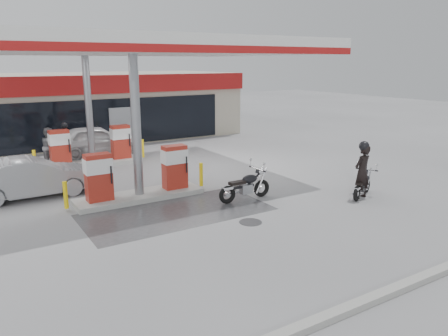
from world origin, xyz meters
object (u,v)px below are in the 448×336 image
(biker_walking, at_px, (66,142))
(pump_island_near, at_px, (139,179))
(biker_main, at_px, (362,172))
(sedan_white, at_px, (96,140))
(pump_island_far, at_px, (92,150))
(attendant, at_px, (50,147))
(main_motorcycle, at_px, (362,185))
(parked_motorcycle, at_px, (246,187))
(hatchback_silver, at_px, (32,178))

(biker_walking, bearing_deg, pump_island_near, -83.76)
(biker_main, distance_m, sedan_white, 13.62)
(pump_island_far, relative_size, attendant, 2.88)
(pump_island_near, distance_m, attendant, 7.20)
(pump_island_near, bearing_deg, main_motorcycle, -29.91)
(parked_motorcycle, xyz_separation_m, hatchback_silver, (-6.28, 4.31, 0.24))
(biker_main, relative_size, biker_walking, 1.13)
(main_motorcycle, bearing_deg, biker_walking, 96.55)
(sedan_white, distance_m, hatchback_silver, 7.20)
(pump_island_near, xyz_separation_m, biker_main, (6.75, -4.06, 0.25))
(pump_island_near, relative_size, biker_main, 2.67)
(pump_island_near, distance_m, biker_main, 7.88)
(main_motorcycle, bearing_deg, attendant, 102.60)
(biker_main, height_order, attendant, biker_main)
(hatchback_silver, distance_m, biker_walking, 6.50)
(pump_island_near, height_order, sedan_white, pump_island_near)
(attendant, bearing_deg, parked_motorcycle, -135.00)
(biker_main, bearing_deg, attendant, -60.16)
(main_motorcycle, height_order, biker_main, biker_main)
(hatchback_silver, bearing_deg, biker_walking, -22.59)
(pump_island_near, relative_size, parked_motorcycle, 2.45)
(sedan_white, bearing_deg, attendant, 118.64)
(pump_island_far, height_order, biker_main, biker_main)
(parked_motorcycle, bearing_deg, biker_main, -28.76)
(biker_main, xyz_separation_m, parked_motorcycle, (-3.63, 1.95, -0.49))
(parked_motorcycle, bearing_deg, hatchback_silver, 145.06)
(main_motorcycle, relative_size, parked_motorcycle, 0.80)
(parked_motorcycle, bearing_deg, attendant, 117.20)
(main_motorcycle, relative_size, hatchback_silver, 0.39)
(sedan_white, bearing_deg, pump_island_far, 162.37)
(biker_walking, bearing_deg, main_motorcycle, -56.55)
(pump_island_near, relative_size, hatchback_silver, 1.18)
(pump_island_far, relative_size, parked_motorcycle, 2.45)
(pump_island_far, bearing_deg, hatchback_silver, -129.78)
(pump_island_far, distance_m, attendant, 1.95)
(parked_motorcycle, distance_m, attendant, 10.29)
(pump_island_near, xyz_separation_m, sedan_white, (0.82, 8.20, 0.07))
(biker_main, bearing_deg, sedan_white, -71.60)
(main_motorcycle, height_order, parked_motorcycle, parked_motorcycle)
(biker_walking, bearing_deg, sedan_white, 1.50)
(pump_island_near, xyz_separation_m, biker_walking, (-0.68, 8.20, 0.14))
(biker_main, relative_size, attendant, 1.08)
(pump_island_near, height_order, biker_main, biker_main)
(pump_island_near, height_order, main_motorcycle, pump_island_near)
(pump_island_far, xyz_separation_m, attendant, (-1.66, 1.00, 0.18))
(biker_walking, bearing_deg, pump_island_far, -71.33)
(hatchback_silver, bearing_deg, sedan_white, -33.69)
(main_motorcycle, relative_size, attendant, 0.94)
(main_motorcycle, bearing_deg, pump_island_near, 124.69)
(parked_motorcycle, bearing_deg, biker_walking, 109.74)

